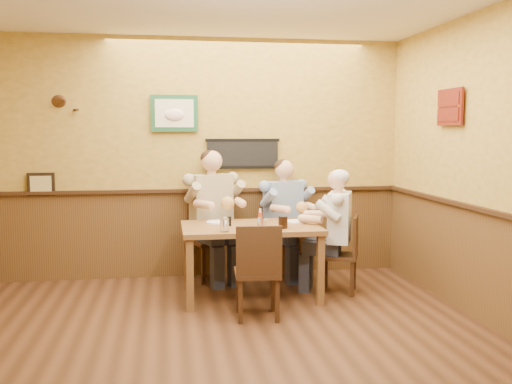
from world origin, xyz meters
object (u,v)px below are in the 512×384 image
at_px(diner_blue_polo, 283,224).
at_px(hot_sauce_bottle, 260,219).
at_px(salt_shaker, 225,221).
at_px(dining_table, 250,234).
at_px(diner_tan_shirt, 211,222).
at_px(water_glass_mid, 262,224).
at_px(chair_back_right, 283,240).
at_px(cola_tumbler, 283,222).
at_px(chair_near_side, 257,270).
at_px(chair_back_left, 211,239).
at_px(water_glass_left, 225,225).
at_px(pepper_shaker, 229,221).
at_px(diner_white_elder, 339,238).
at_px(chair_right_end, 339,254).

xyz_separation_m(diner_blue_polo, hot_sauce_bottle, (-0.42, -0.90, 0.21)).
bearing_deg(salt_shaker, dining_table, -12.45).
xyz_separation_m(diner_tan_shirt, water_glass_mid, (0.41, -1.10, 0.14)).
bearing_deg(chair_back_right, cola_tumbler, -119.56).
height_order(chair_near_side, diner_tan_shirt, diner_tan_shirt).
xyz_separation_m(chair_back_left, water_glass_left, (0.04, -1.10, 0.34)).
bearing_deg(water_glass_left, water_glass_mid, 0.25).
height_order(chair_near_side, pepper_shaker, chair_near_side).
height_order(chair_back_left, diner_white_elder, diner_white_elder).
bearing_deg(diner_blue_polo, water_glass_left, -143.66).
bearing_deg(dining_table, hot_sauce_bottle, -55.45).
xyz_separation_m(chair_near_side, salt_shaker, (-0.22, 0.73, 0.35)).
height_order(diner_blue_polo, pepper_shaker, diner_blue_polo).
bearing_deg(chair_back_left, diner_tan_shirt, -18.32).
distance_m(chair_back_right, water_glass_mid, 1.26).
bearing_deg(pepper_shaker, diner_blue_polo, 47.41).
bearing_deg(diner_blue_polo, chair_right_end, -77.02).
height_order(chair_right_end, diner_white_elder, diner_white_elder).
relative_size(diner_tan_shirt, cola_tumbler, 11.03).
relative_size(chair_right_end, chair_near_side, 0.93).
distance_m(chair_right_end, diner_blue_polo, 0.91).
distance_m(chair_right_end, diner_white_elder, 0.18).
bearing_deg(water_glass_mid, water_glass_left, -179.75).
xyz_separation_m(chair_near_side, cola_tumbler, (0.33, 0.45, 0.37)).
bearing_deg(water_glass_left, chair_near_side, -52.17).
bearing_deg(chair_back_right, hot_sauce_bottle, -132.89).
relative_size(cola_tumbler, hot_sauce_bottle, 0.72).
xyz_separation_m(chair_back_left, diner_blue_polo, (0.85, 0.01, 0.15)).
bearing_deg(diner_blue_polo, salt_shaker, -154.08).
bearing_deg(diner_white_elder, chair_right_end, 180.00).
xyz_separation_m(chair_back_right, diner_tan_shirt, (-0.85, -0.01, 0.24)).
bearing_deg(diner_white_elder, water_glass_mid, -45.22).
bearing_deg(pepper_shaker, dining_table, -0.23).
relative_size(chair_back_right, diner_blue_polo, 0.70).
bearing_deg(cola_tumbler, salt_shaker, 152.95).
relative_size(chair_near_side, diner_white_elder, 0.75).
xyz_separation_m(chair_back_right, hot_sauce_bottle, (-0.42, -0.90, 0.40)).
distance_m(diner_tan_shirt, cola_tumbler, 1.19).
relative_size(chair_back_left, diner_tan_shirt, 0.70).
bearing_deg(chair_back_left, chair_near_side, -96.30).
distance_m(dining_table, salt_shaker, 0.29).
relative_size(diner_tan_shirt, diner_blue_polo, 1.08).
xyz_separation_m(chair_back_right, chair_right_end, (0.45, -0.76, -0.02)).
distance_m(water_glass_left, water_glass_mid, 0.36).
xyz_separation_m(chair_back_right, water_glass_mid, (-0.44, -1.11, 0.38)).
relative_size(chair_back_left, water_glass_mid, 7.36).
height_order(water_glass_left, pepper_shaker, water_glass_left).
relative_size(chair_right_end, diner_white_elder, 0.70).
height_order(chair_back_left, diner_tan_shirt, diner_tan_shirt).
bearing_deg(diner_tan_shirt, chair_back_right, -17.32).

